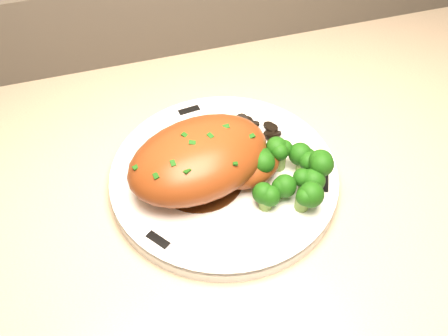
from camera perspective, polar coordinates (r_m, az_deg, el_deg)
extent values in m
cube|color=#C5AE8E|center=(0.70, 20.40, -1.93)|extent=(2.18, 0.72, 0.03)
cylinder|color=white|center=(0.64, 0.00, -1.09)|extent=(0.29, 0.29, 0.02)
cube|color=black|center=(0.70, -3.57, 5.87)|extent=(0.03, 0.01, 0.00)
cube|color=black|center=(0.58, -6.72, -7.28)|extent=(0.02, 0.03, 0.00)
cube|color=black|center=(0.63, 10.12, -1.50)|extent=(0.02, 0.03, 0.00)
cylinder|color=#3C1D0B|center=(0.63, -2.51, -0.97)|extent=(0.10, 0.10, 0.00)
ellipsoid|color=brown|center=(0.60, -2.61, 0.93)|extent=(0.18, 0.15, 0.06)
ellipsoid|color=brown|center=(0.61, 2.43, 0.23)|extent=(0.09, 0.07, 0.03)
cube|color=#14450E|center=(0.57, -7.17, 1.08)|extent=(0.01, 0.01, 0.00)
cube|color=#14450E|center=(0.58, -5.49, 2.09)|extent=(0.01, 0.01, 0.00)
cube|color=#14450E|center=(0.58, -3.81, 2.93)|extent=(0.01, 0.01, 0.00)
cube|color=#14450E|center=(0.59, -2.15, 3.63)|extent=(0.01, 0.01, 0.00)
cube|color=#14450E|center=(0.59, -0.51, 4.19)|extent=(0.01, 0.01, 0.00)
cube|color=#14450E|center=(0.60, 1.07, 4.57)|extent=(0.01, 0.01, 0.00)
cylinder|color=black|center=(0.68, 3.99, 3.76)|extent=(0.01, 0.01, 0.01)
cylinder|color=black|center=(0.68, 3.74, 4.23)|extent=(0.02, 0.02, 0.01)
cylinder|color=black|center=(0.68, 3.30, 4.61)|extent=(0.02, 0.02, 0.01)
cylinder|color=black|center=(0.68, 2.69, 4.43)|extent=(0.02, 0.02, 0.01)
cylinder|color=black|center=(0.68, 2.02, 4.61)|extent=(0.02, 0.02, 0.01)
cylinder|color=black|center=(0.68, 1.31, 4.68)|extent=(0.01, 0.02, 0.01)
cylinder|color=black|center=(0.68, 0.64, 4.18)|extent=(0.02, 0.02, 0.01)
cylinder|color=black|center=(0.67, 0.08, 4.06)|extent=(0.02, 0.02, 0.00)
cylinder|color=black|center=(0.67, -0.32, 3.87)|extent=(0.02, 0.02, 0.01)
cylinder|color=black|center=(0.67, -0.52, 3.19)|extent=(0.02, 0.02, 0.01)
cylinder|color=black|center=(0.66, -0.50, 2.99)|extent=(0.02, 0.02, 0.01)
cylinder|color=black|center=(0.66, -0.26, 2.83)|extent=(0.02, 0.02, 0.01)
cylinder|color=black|center=(0.66, 0.20, 2.27)|extent=(0.02, 0.02, 0.01)
cylinder|color=black|center=(0.65, 0.81, 2.29)|extent=(0.03, 0.03, 0.01)
cylinder|color=black|center=(0.65, 1.52, 2.42)|extent=(0.02, 0.02, 0.02)
cylinder|color=black|center=(0.66, 2.24, 2.20)|extent=(0.02, 0.02, 0.02)
cylinder|color=black|center=(0.66, 2.93, 2.56)|extent=(0.02, 0.02, 0.01)
cylinder|color=black|center=(0.66, 3.50, 3.01)|extent=(0.03, 0.03, 0.01)
cylinder|color=black|center=(0.67, 3.86, 3.04)|extent=(0.03, 0.03, 0.01)
cylinder|color=black|center=(0.67, 4.05, 3.57)|extent=(0.03, 0.03, 0.01)
cylinder|color=olive|center=(0.62, 3.75, -0.34)|extent=(0.02, 0.02, 0.02)
sphere|color=#0D3908|center=(0.61, 3.81, 0.49)|extent=(0.02, 0.02, 0.02)
cylinder|color=olive|center=(0.63, 5.60, 0.66)|extent=(0.02, 0.02, 0.02)
sphere|color=#0D3908|center=(0.62, 5.69, 1.50)|extent=(0.02, 0.02, 0.02)
cylinder|color=olive|center=(0.63, 8.04, 0.33)|extent=(0.02, 0.02, 0.02)
sphere|color=#0D3908|center=(0.62, 8.17, 1.16)|extent=(0.02, 0.02, 0.02)
cylinder|color=olive|center=(0.61, 5.69, -2.05)|extent=(0.02, 0.02, 0.02)
sphere|color=#0D3908|center=(0.60, 5.78, -1.23)|extent=(0.02, 0.02, 0.02)
cylinder|color=olive|center=(0.61, 8.30, -1.75)|extent=(0.02, 0.02, 0.02)
sphere|color=#0D3908|center=(0.60, 8.44, -0.93)|extent=(0.02, 0.02, 0.02)
cylinder|color=olive|center=(0.63, 9.61, -0.51)|extent=(0.02, 0.02, 0.02)
sphere|color=#0D3908|center=(0.62, 9.77, 0.31)|extent=(0.02, 0.02, 0.02)
cylinder|color=olive|center=(0.60, 4.25, -3.36)|extent=(0.02, 0.02, 0.02)
sphere|color=#0D3908|center=(0.58, 4.33, -2.54)|extent=(0.02, 0.02, 0.02)
cylinder|color=olive|center=(0.60, 7.94, -3.45)|extent=(0.02, 0.02, 0.02)
sphere|color=#0D3908|center=(0.59, 8.08, -2.64)|extent=(0.02, 0.02, 0.02)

